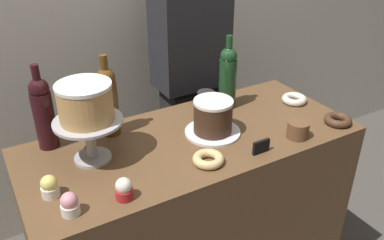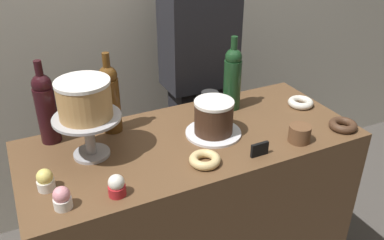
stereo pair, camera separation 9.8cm
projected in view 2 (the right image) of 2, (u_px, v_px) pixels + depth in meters
display_counter at (192, 224)px, 1.80m from camera, size 1.31×0.57×0.89m
cake_stand_pedestal at (89, 129)px, 1.43m from camera, size 0.24×0.24×0.16m
white_layer_cake at (84, 99)px, 1.37m from camera, size 0.19×0.19×0.13m
silver_serving_platter at (213, 133)px, 1.61m from camera, size 0.22×0.22×0.01m
chocolate_round_cake at (214, 117)px, 1.58m from camera, size 0.15×0.15×0.13m
wine_bottle_green at (232, 78)px, 1.74m from camera, size 0.08×0.08×0.33m
wine_bottle_amber at (110, 98)px, 1.57m from camera, size 0.08×0.08×0.33m
wine_bottle_dark_red at (46, 107)px, 1.50m from camera, size 0.08×0.08×0.33m
cupcake_vanilla at (117, 186)px, 1.27m from camera, size 0.06×0.06×0.07m
cupcake_lemon at (45, 180)px, 1.29m from camera, size 0.06×0.06×0.07m
cupcake_strawberry at (62, 198)px, 1.22m from camera, size 0.06×0.06×0.07m
donut_sugar at (301, 102)px, 1.82m from camera, size 0.11×0.11×0.03m
donut_chocolate at (343, 125)px, 1.64m from camera, size 0.11×0.11×0.03m
donut_glazed at (205, 160)px, 1.43m from camera, size 0.11×0.11×0.03m
cookie_stack at (300, 134)px, 1.55m from camera, size 0.08×0.08×0.07m
price_sign_chalkboard at (260, 149)px, 1.47m from camera, size 0.07×0.01×0.05m
coffee_cup_ceramic at (210, 101)px, 1.77m from camera, size 0.08×0.08×0.08m
barista_figure at (199, 86)px, 2.14m from camera, size 0.36×0.22×1.60m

